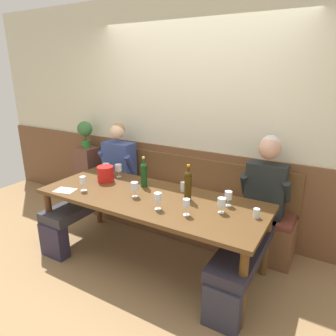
{
  "coord_description": "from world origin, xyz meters",
  "views": [
    {
      "loc": [
        1.58,
        -2.24,
        1.97
      ],
      "look_at": [
        0.01,
        0.44,
        0.96
      ],
      "focal_mm": 32.7,
      "sensor_mm": 36.0,
      "label": 1
    }
  ],
  "objects_px": {
    "water_tumbler_left": "(183,187)",
    "wine_glass_center_rear": "(228,196)",
    "person_center_left_seat": "(255,214)",
    "wine_bottle_clear_water": "(144,174)",
    "wine_glass_mid_left": "(106,167)",
    "wine_glass_right_end": "(222,203)",
    "wine_glass_center_front": "(118,168)",
    "wine_glass_left_end": "(186,203)",
    "ice_bucket": "(105,174)",
    "wine_glass_near_bucket": "(135,187)",
    "water_tumbler_right": "(256,213)",
    "wine_glass_by_bottle": "(83,181)",
    "wine_glass_mid_right": "(158,198)",
    "dining_table": "(151,203)",
    "wall_bench": "(183,211)",
    "person_left_seat": "(101,181)",
    "wine_bottle_amber_mid": "(188,184)",
    "potted_plant": "(85,131)"
  },
  "relations": [
    {
      "from": "wine_glass_center_rear",
      "to": "water_tumbler_right",
      "type": "bearing_deg",
      "value": -19.86
    },
    {
      "from": "wine_glass_right_end",
      "to": "wine_glass_by_bottle",
      "type": "distance_m",
      "value": 1.45
    },
    {
      "from": "wine_bottle_clear_water",
      "to": "wine_glass_by_bottle",
      "type": "bearing_deg",
      "value": -138.88
    },
    {
      "from": "dining_table",
      "to": "water_tumbler_left",
      "type": "distance_m",
      "value": 0.39
    },
    {
      "from": "dining_table",
      "to": "wall_bench",
      "type": "bearing_deg",
      "value": 90.0
    },
    {
      "from": "wall_bench",
      "to": "wine_bottle_clear_water",
      "type": "height_order",
      "value": "wine_bottle_clear_water"
    },
    {
      "from": "dining_table",
      "to": "wine_glass_by_bottle",
      "type": "relative_size",
      "value": 14.81
    },
    {
      "from": "dining_table",
      "to": "person_center_left_seat",
      "type": "distance_m",
      "value": 1.02
    },
    {
      "from": "wine_glass_near_bucket",
      "to": "wine_glass_center_front",
      "type": "xyz_separation_m",
      "value": [
        -0.52,
        0.38,
        0.0
      ]
    },
    {
      "from": "wine_bottle_clear_water",
      "to": "wall_bench",
      "type": "bearing_deg",
      "value": 67.81
    },
    {
      "from": "wine_glass_center_rear",
      "to": "wine_glass_right_end",
      "type": "bearing_deg",
      "value": -90.51
    },
    {
      "from": "wine_glass_right_end",
      "to": "wine_glass_center_rear",
      "type": "bearing_deg",
      "value": 89.49
    },
    {
      "from": "wine_glass_center_rear",
      "to": "wine_glass_center_front",
      "type": "height_order",
      "value": "wine_glass_center_front"
    },
    {
      "from": "water_tumbler_left",
      "to": "water_tumbler_right",
      "type": "relative_size",
      "value": 1.17
    },
    {
      "from": "wine_bottle_amber_mid",
      "to": "wine_glass_center_front",
      "type": "relative_size",
      "value": 2.35
    },
    {
      "from": "person_left_seat",
      "to": "wine_glass_left_end",
      "type": "relative_size",
      "value": 8.9
    },
    {
      "from": "wall_bench",
      "to": "wine_glass_center_rear",
      "type": "bearing_deg",
      "value": -35.76
    },
    {
      "from": "wine_glass_mid_right",
      "to": "water_tumbler_left",
      "type": "distance_m",
      "value": 0.51
    },
    {
      "from": "wine_bottle_amber_mid",
      "to": "water_tumbler_right",
      "type": "relative_size",
      "value": 4.29
    },
    {
      "from": "wine_bottle_clear_water",
      "to": "wine_glass_left_end",
      "type": "distance_m",
      "value": 0.8
    },
    {
      "from": "wine_bottle_clear_water",
      "to": "wine_glass_left_end",
      "type": "relative_size",
      "value": 2.22
    },
    {
      "from": "person_left_seat",
      "to": "wine_glass_center_front",
      "type": "bearing_deg",
      "value": -6.31
    },
    {
      "from": "wine_glass_by_bottle",
      "to": "wine_glass_near_bucket",
      "type": "distance_m",
      "value": 0.58
    },
    {
      "from": "ice_bucket",
      "to": "wine_bottle_clear_water",
      "type": "distance_m",
      "value": 0.48
    },
    {
      "from": "water_tumbler_left",
      "to": "wine_glass_center_rear",
      "type": "bearing_deg",
      "value": -11.84
    },
    {
      "from": "person_center_left_seat",
      "to": "wine_glass_mid_right",
      "type": "xyz_separation_m",
      "value": [
        -0.75,
        -0.54,
        0.21
      ]
    },
    {
      "from": "water_tumbler_right",
      "to": "wine_glass_mid_right",
      "type": "bearing_deg",
      "value": -160.85
    },
    {
      "from": "wine_bottle_clear_water",
      "to": "wine_glass_center_rear",
      "type": "bearing_deg",
      "value": -0.59
    },
    {
      "from": "person_center_left_seat",
      "to": "wine_glass_by_bottle",
      "type": "relative_size",
      "value": 8.61
    },
    {
      "from": "wine_glass_mid_left",
      "to": "person_left_seat",
      "type": "bearing_deg",
      "value": 162.95
    },
    {
      "from": "wine_glass_mid_left",
      "to": "wine_glass_center_rear",
      "type": "relative_size",
      "value": 0.96
    },
    {
      "from": "person_center_left_seat",
      "to": "wine_bottle_clear_water",
      "type": "xyz_separation_m",
      "value": [
        -1.18,
        -0.14,
        0.24
      ]
    },
    {
      "from": "wine_bottle_amber_mid",
      "to": "wine_glass_mid_right",
      "type": "height_order",
      "value": "wine_bottle_amber_mid"
    },
    {
      "from": "wine_glass_right_end",
      "to": "wine_glass_center_front",
      "type": "distance_m",
      "value": 1.42
    },
    {
      "from": "person_center_left_seat",
      "to": "wine_glass_center_rear",
      "type": "xyz_separation_m",
      "value": [
        -0.22,
        -0.15,
        0.19
      ]
    },
    {
      "from": "wine_glass_right_end",
      "to": "wine_glass_mid_left",
      "type": "xyz_separation_m",
      "value": [
        -1.57,
        0.28,
        0.0
      ]
    },
    {
      "from": "wine_bottle_clear_water",
      "to": "wine_glass_center_rear",
      "type": "relative_size",
      "value": 2.32
    },
    {
      "from": "ice_bucket",
      "to": "wine_glass_near_bucket",
      "type": "distance_m",
      "value": 0.58
    },
    {
      "from": "wall_bench",
      "to": "wine_bottle_amber_mid",
      "type": "bearing_deg",
      "value": -59.36
    },
    {
      "from": "wall_bench",
      "to": "wine_glass_mid_left",
      "type": "bearing_deg",
      "value": -153.09
    },
    {
      "from": "wine_glass_mid_left",
      "to": "wine_glass_near_bucket",
      "type": "distance_m",
      "value": 0.79
    },
    {
      "from": "wine_glass_left_end",
      "to": "wall_bench",
      "type": "bearing_deg",
      "value": 118.73
    },
    {
      "from": "wine_glass_center_rear",
      "to": "wine_glass_near_bucket",
      "type": "bearing_deg",
      "value": -163.09
    },
    {
      "from": "wall_bench",
      "to": "wine_glass_by_bottle",
      "type": "height_order",
      "value": "wall_bench"
    },
    {
      "from": "wine_glass_center_front",
      "to": "water_tumbler_left",
      "type": "distance_m",
      "value": 0.86
    },
    {
      "from": "ice_bucket",
      "to": "potted_plant",
      "type": "relative_size",
      "value": 0.49
    },
    {
      "from": "wine_bottle_amber_mid",
      "to": "wine_glass_mid_right",
      "type": "distance_m",
      "value": 0.36
    },
    {
      "from": "ice_bucket",
      "to": "wine_glass_near_bucket",
      "type": "relative_size",
      "value": 1.2
    },
    {
      "from": "wine_bottle_clear_water",
      "to": "wine_glass_left_end",
      "type": "height_order",
      "value": "wine_bottle_clear_water"
    },
    {
      "from": "wine_bottle_amber_mid",
      "to": "wine_glass_center_rear",
      "type": "xyz_separation_m",
      "value": [
        0.39,
        0.06,
        -0.06
      ]
    }
  ]
}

